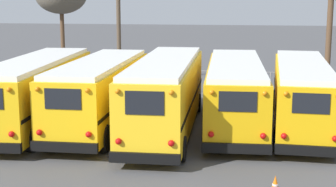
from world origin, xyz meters
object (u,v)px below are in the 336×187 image
school_bus_2 (166,93)px  utility_pole (119,20)px  school_bus_3 (235,91)px  school_bus_0 (36,90)px  traffic_cone (275,186)px  school_bus_1 (100,91)px  school_bus_4 (302,92)px

school_bus_2 → utility_pole: bearing=112.4°
school_bus_2 → school_bus_3: (2.96, 1.49, -0.12)m
school_bus_0 → traffic_cone: school_bus_0 is taller
school_bus_0 → traffic_cone: size_ratio=16.02×
school_bus_1 → utility_pole: (-1.89, 11.60, 2.59)m
school_bus_1 → school_bus_4: size_ratio=0.91×
school_bus_3 → school_bus_4: bearing=1.1°
school_bus_3 → school_bus_0: bearing=-171.1°
school_bus_4 → utility_pole: utility_pole is taller
school_bus_2 → school_bus_4: bearing=14.6°
school_bus_0 → utility_pole: bearing=84.8°
school_bus_1 → traffic_cone: bearing=-44.2°
school_bus_3 → utility_pole: (-7.81, 10.27, 2.66)m
school_bus_2 → utility_pole: utility_pole is taller
school_bus_0 → school_bus_1: size_ratio=1.07×
school_bus_0 → school_bus_3: bearing=8.9°
school_bus_1 → school_bus_2: bearing=-3.0°
school_bus_0 → utility_pole: 12.00m
school_bus_0 → school_bus_1: 2.96m
school_bus_0 → school_bus_4: bearing=7.0°
school_bus_2 → school_bus_4: school_bus_2 is taller
school_bus_4 → traffic_cone: bearing=-101.1°
school_bus_4 → school_bus_1: bearing=-171.1°
school_bus_2 → utility_pole: 12.97m
school_bus_1 → utility_pole: 12.04m
school_bus_4 → school_bus_2: bearing=-165.4°
school_bus_2 → school_bus_3: school_bus_2 is taller
school_bus_3 → school_bus_4: 2.96m
school_bus_1 → utility_pole: bearing=99.3°
school_bus_3 → utility_pole: size_ratio=1.31×
school_bus_0 → traffic_cone: bearing=-34.3°
school_bus_0 → school_bus_2: (5.91, -0.09, 0.05)m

